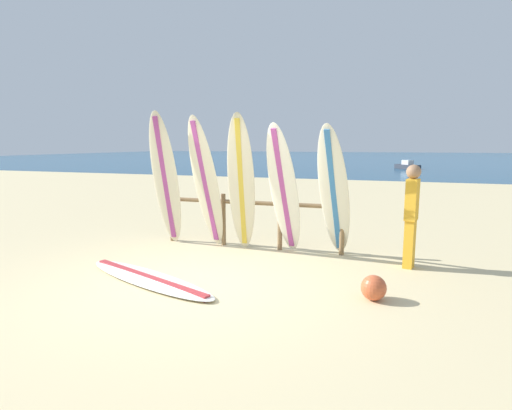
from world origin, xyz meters
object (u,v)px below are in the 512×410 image
surfboard_leaning_center_right (334,193)px  surfboard_lying_on_sand (148,278)px  small_boat_offshore (407,166)px  surfboard_rack (251,214)px  surfboard_leaning_left (206,183)px  beachgoer_standing (411,212)px  surfboard_leaning_far_left (166,180)px  surfboard_leaning_center_left (241,184)px  beach_ball (374,288)px  surfboard_leaning_center (284,191)px

surfboard_leaning_center_right → surfboard_lying_on_sand: surfboard_leaning_center_right is taller
surfboard_leaning_center_right → small_boat_offshore: (2.12, 27.66, -0.91)m
surfboard_rack → surfboard_leaning_center_right: bearing=-10.1°
surfboard_leaning_left → beachgoer_standing: 3.67m
surfboard_leaning_far_left → surfboard_lying_on_sand: bearing=-66.9°
surfboard_rack → surfboard_leaning_left: 1.04m
surfboard_leaning_center_left → surfboard_lying_on_sand: (-0.76, -1.91, -1.24)m
surfboard_rack → surfboard_leaning_left: (-0.79, -0.33, 0.60)m
surfboard_rack → surfboard_leaning_center_right: size_ratio=1.53×
surfboard_leaning_far_left → surfboard_leaning_left: 0.86m
surfboard_leaning_far_left → beach_ball: (4.03, -1.70, -1.14)m
surfboard_rack → surfboard_leaning_center_left: (-0.04, -0.42, 0.61)m
surfboard_lying_on_sand → beach_ball: bearing=5.0°
surfboard_leaning_center_left → surfboard_lying_on_sand: 2.40m
beach_ball → surfboard_leaning_center_left: bearing=146.1°
surfboard_leaning_center_left → surfboard_lying_on_sand: bearing=-111.8°
surfboard_leaning_center_right → surfboard_lying_on_sand: 3.36m
surfboard_lying_on_sand → surfboard_rack: bearing=71.0°
surfboard_leaning_center_left → beach_ball: bearing=-33.9°
surfboard_rack → surfboard_lying_on_sand: (-0.80, -2.33, -0.63)m
surfboard_leaning_center → surfboard_leaning_far_left: bearing=179.6°
surfboard_leaning_left → surfboard_leaning_center_right: 2.40m
surfboard_leaning_left → small_boat_offshore: 28.09m
surfboard_leaning_far_left → surfboard_leaning_left: (0.86, 0.03, -0.05)m
surfboard_leaning_center → surfboard_leaning_center_right: 0.87m
surfboard_leaning_center → small_boat_offshore: bearing=83.9°
surfboard_leaning_left → surfboard_leaning_center: surfboard_leaning_left is taller
surfboard_leaning_far_left → surfboard_lying_on_sand: 2.49m
surfboard_leaning_center → surfboard_lying_on_sand: (-1.55, -1.96, -1.15)m
surfboard_rack → small_boat_offshore: (3.73, 27.37, -0.41)m
surfboard_leaning_left → surfboard_leaning_center: (1.53, -0.04, -0.08)m
surfboard_leaning_far_left → surfboard_leaning_left: bearing=1.8°
beach_ball → surfboard_rack: bearing=139.3°
surfboard_leaning_center_left → surfboard_leaning_center_right: size_ratio=1.09×
beach_ball → surfboard_leaning_far_left: bearing=157.2°
surfboard_rack → beach_ball: size_ratio=10.91×
surfboard_lying_on_sand → surfboard_leaning_center: bearing=51.7°
surfboard_leaning_center_right → beach_ball: bearing=-66.3°
surfboard_leaning_left → beachgoer_standing: surfboard_leaning_left is taller
small_boat_offshore → beach_ball: size_ratio=6.50×
surfboard_leaning_far_left → surfboard_lying_on_sand: surfboard_leaning_far_left is taller
small_boat_offshore → surfboard_leaning_center: bearing=-96.1°
surfboard_leaning_far_left → surfboard_leaning_center_left: 1.61m
surfboard_rack → surfboard_leaning_far_left: surfboard_leaning_far_left is taller
beachgoer_standing → surfboard_leaning_center_right: bearing=173.6°
surfboard_leaning_center_left → surfboard_lying_on_sand: surfboard_leaning_center_left is taller
beach_ball → surfboard_leaning_center: bearing=134.4°
surfboard_leaning_center_right → beachgoer_standing: surfboard_leaning_center_right is taller
surfboard_leaning_far_left → surfboard_rack: bearing=12.2°
surfboard_leaning_center → surfboard_lying_on_sand: bearing=-128.3°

